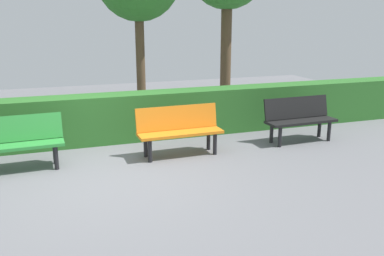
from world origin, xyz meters
The scene contains 5 objects.
ground_plane centered at (0.00, 0.00, 0.00)m, with size 18.12×18.12×0.00m, color slate.
bench_black centered at (-3.82, -0.62, 0.48)m, with size 1.44×0.51×0.86m.
bench_orange centered at (-1.34, -0.59, 0.48)m, with size 1.50×0.48×0.86m.
bench_green centered at (1.39, -0.71, 0.48)m, with size 1.59×0.53×0.86m.
hedge_row centered at (-1.21, -1.81, 0.47)m, with size 14.12×0.59×0.93m, color #2D6B28.
Camera 1 is at (0.72, 6.09, 2.36)m, focal length 38.54 mm.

